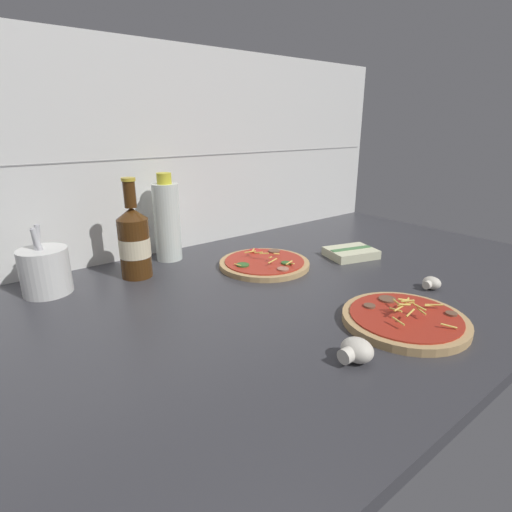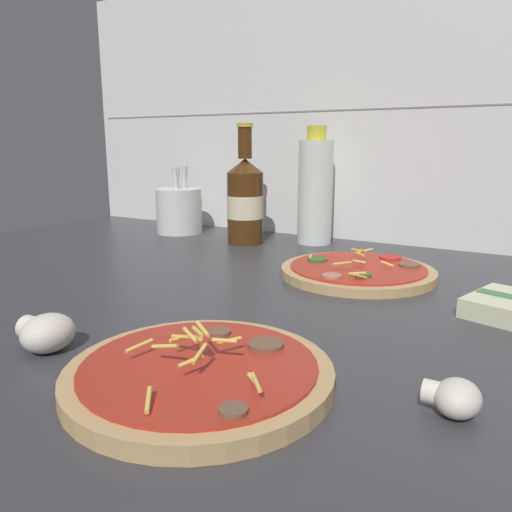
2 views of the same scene
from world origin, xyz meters
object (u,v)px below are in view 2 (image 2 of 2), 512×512
Objects in this scene: pizza_near at (200,373)px; oil_bottle at (315,190)px; mushroom_left at (46,332)px; utensil_crock at (179,210)px; beer_bottle at (245,200)px; mushroom_right at (455,397)px; pizza_far at (357,271)px.

pizza_near is 0.98× the size of oil_bottle.
oil_bottle reaches higher than mushroom_left.
oil_bottle is 66.24cm from mushroom_left.
utensil_crock reaches higher than pizza_near.
utensil_crock is (-32.30, 61.10, 3.41)cm from mushroom_left.
mushroom_right is (50.09, -50.39, -7.66)cm from beer_bottle.
mushroom_left is 1.34× the size of mushroom_right.
oil_bottle is 5.51× the size of mushroom_right.
oil_bottle reaches higher than pizza_far.
oil_bottle is at bearing 123.03° from mushroom_right.
utensil_crock is (-49.74, 17.05, 4.53)cm from pizza_far.
beer_bottle reaches higher than mushroom_right.
pizza_far is at bearing -25.65° from beer_bottle.
pizza_far is at bearing 90.31° from pizza_near.
oil_bottle is at bearing 128.48° from pizza_far.
mushroom_left is at bearing -90.27° from oil_bottle.
utensil_crock is (-32.61, -4.50, -5.74)cm from oil_bottle.
mushroom_right is at bearing 15.91° from pizza_near.
beer_bottle is 1.59× the size of utensil_crock.
utensil_crock reaches higher than mushroom_left.
mushroom_left is at bearing -78.11° from beer_bottle.
utensil_crock is at bearing 172.09° from beer_bottle.
mushroom_right is (20.36, -36.12, 0.63)cm from pizza_far.
pizza_near is at bearing -74.69° from oil_bottle.
utensil_crock is at bearing -172.13° from oil_bottle.
pizza_near reaches higher than mushroom_left.
pizza_near is 0.97× the size of pizza_far.
pizza_far is 1.00× the size of oil_bottle.
mushroom_left is at bearing -168.16° from mushroom_right.
mushroom_left is 0.38× the size of utensil_crock.
oil_bottle reaches higher than utensil_crock.
oil_bottle is at bearing 105.31° from pizza_near.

